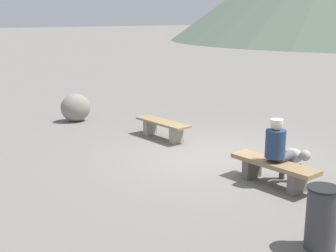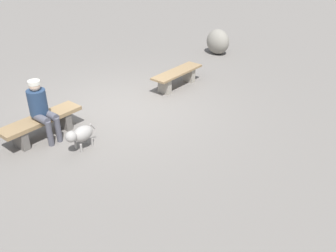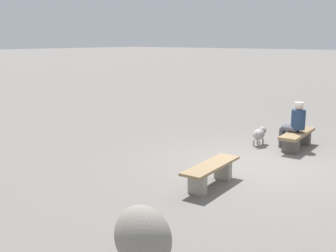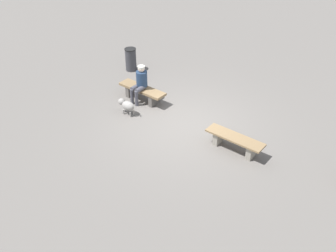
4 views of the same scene
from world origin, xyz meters
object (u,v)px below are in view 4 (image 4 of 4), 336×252
object	(u,v)px
dog	(127,105)
bench_right	(142,91)
bench_left	(235,141)
trash_bin	(131,59)
seated_person	(140,81)

from	to	relation	value
dog	bench_right	bearing A→B (deg)	-79.88
bench_right	dog	xyz separation A→B (m)	(-0.29, 0.92, 0.00)
bench_left	trash_bin	bearing A→B (deg)	-18.88
dog	trash_bin	xyz separation A→B (m)	(2.22, -2.15, 0.11)
bench_left	dog	world-z (taller)	dog
bench_left	trash_bin	distance (m)	5.84
bench_right	dog	bearing A→B (deg)	102.27
bench_right	seated_person	size ratio (longest dim) A/B	1.40
bench_left	dog	size ratio (longest dim) A/B	2.41
bench_left	trash_bin	world-z (taller)	trash_bin
seated_person	dog	size ratio (longest dim) A/B	1.78
seated_person	dog	xyz separation A→B (m)	(-0.28, 0.84, -0.40)
seated_person	bench_right	bearing A→B (deg)	-90.51
dog	trash_bin	world-z (taller)	trash_bin
trash_bin	bench_right	bearing A→B (deg)	147.44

